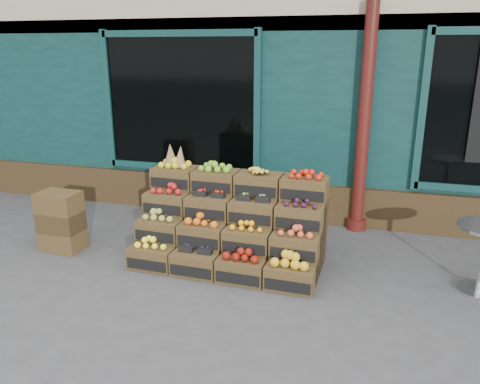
# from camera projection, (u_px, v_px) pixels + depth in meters

# --- Properties ---
(ground) EXTENTS (60.00, 60.00, 0.00)m
(ground) POSITION_uv_depth(u_px,v_px,m) (240.00, 281.00, 5.38)
(ground) COLOR #414144
(ground) RESTS_ON ground
(shop_facade) EXTENTS (12.00, 6.24, 4.80)m
(shop_facade) POSITION_uv_depth(u_px,v_px,m) (311.00, 57.00, 9.37)
(shop_facade) COLOR #0E3130
(shop_facade) RESTS_ON ground
(crate_display) EXTENTS (2.28, 1.15, 1.41)m
(crate_display) POSITION_uv_depth(u_px,v_px,m) (231.00, 228.00, 5.79)
(crate_display) COLOR #46351B
(crate_display) RESTS_ON ground
(spare_crates) EXTENTS (0.54, 0.38, 0.79)m
(spare_crates) POSITION_uv_depth(u_px,v_px,m) (61.00, 221.00, 6.12)
(spare_crates) COLOR #46351B
(spare_crates) RESTS_ON ground
(shopkeeper) EXTENTS (0.78, 0.66, 1.82)m
(shopkeeper) POSITION_uv_depth(u_px,v_px,m) (206.00, 151.00, 7.89)
(shopkeeper) COLOR #17532C
(shopkeeper) RESTS_ON ground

